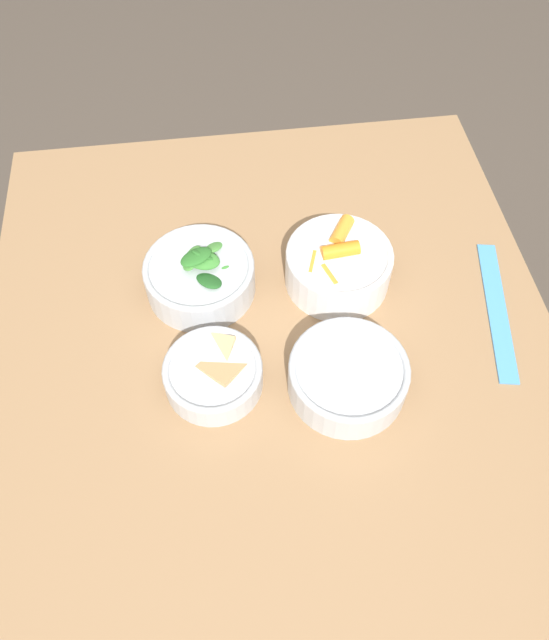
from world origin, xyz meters
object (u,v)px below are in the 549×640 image
object	(u,v)px
bowl_greens	(200,275)
bowl_beans_hotdog	(348,377)
bowl_carrots	(338,265)
ruler	(497,309)
bowl_cookies	(213,373)

from	to	relation	value
bowl_greens	bowl_beans_hotdog	xyz separation A→B (m)	(0.20, 0.19, -0.01)
bowl_carrots	ruler	size ratio (longest dim) A/B	0.63
bowl_cookies	bowl_carrots	bearing A→B (deg)	127.75
bowl_greens	bowl_cookies	bearing A→B (deg)	2.24
bowl_beans_hotdog	bowl_cookies	xyz separation A→B (m)	(-0.03, -0.18, -0.00)
bowl_beans_hotdog	ruler	distance (m)	0.27
bowl_greens	bowl_beans_hotdog	size ratio (longest dim) A/B	1.02
bowl_greens	bowl_cookies	xyz separation A→B (m)	(0.17, 0.01, -0.01)
bowl_beans_hotdog	bowl_cookies	distance (m)	0.18
bowl_cookies	ruler	world-z (taller)	bowl_cookies
bowl_greens	ruler	world-z (taller)	bowl_greens
bowl_carrots	bowl_greens	distance (m)	0.21
bowl_carrots	ruler	bearing A→B (deg)	69.19
bowl_carrots	bowl_beans_hotdog	size ratio (longest dim) A/B	0.99
bowl_greens	bowl_beans_hotdog	world-z (taller)	bowl_greens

